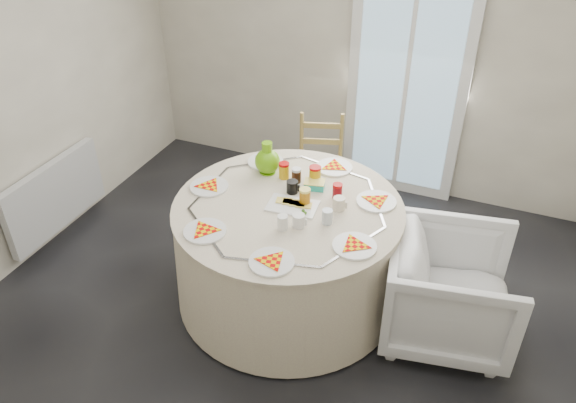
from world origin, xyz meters
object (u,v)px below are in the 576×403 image
at_px(radiator, 55,196).
at_px(armchair, 451,288).
at_px(wooden_chair, 320,164).
at_px(green_pitcher, 267,160).
at_px(table, 288,253).

height_order(radiator, armchair, armchair).
relative_size(wooden_chair, armchair, 1.08).
bearing_deg(green_pitcher, wooden_chair, 97.45).
distance_m(armchair, green_pitcher, 1.49).
height_order(radiator, green_pitcher, green_pitcher).
xyz_separation_m(radiator, armchair, (3.05, 0.11, 0.01)).
xyz_separation_m(radiator, wooden_chair, (1.81, 1.12, 0.09)).
xyz_separation_m(table, wooden_chair, (-0.15, 1.06, 0.09)).
xyz_separation_m(radiator, table, (1.96, 0.06, -0.01)).
distance_m(radiator, wooden_chair, 2.13).
bearing_deg(armchair, green_pitcher, 69.02).
relative_size(armchair, green_pitcher, 3.49).
bearing_deg(table, armchair, 2.94).
bearing_deg(green_pitcher, table, -30.10).
distance_m(wooden_chair, armchair, 1.60).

